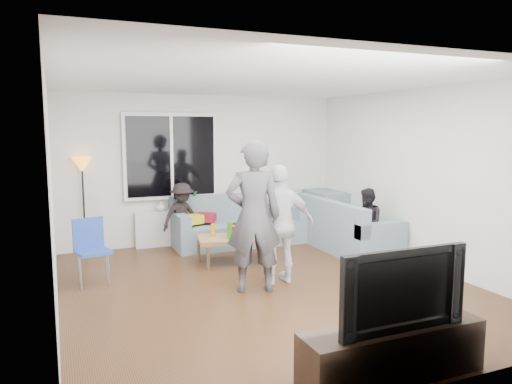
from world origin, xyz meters
name	(u,v)px	position (x,y,z in m)	size (l,w,h in m)	color
floor	(267,288)	(0.00, 0.00, -0.02)	(5.00, 5.50, 0.04)	#56351C
ceiling	(267,79)	(0.00, 0.00, 2.62)	(5.00, 5.50, 0.04)	white
wall_back	(204,169)	(0.00, 2.77, 1.30)	(5.00, 0.04, 2.60)	silver
wall_front	(421,228)	(0.00, -2.77, 1.30)	(5.00, 0.04, 2.60)	silver
wall_left	(50,198)	(-2.52, 0.00, 1.30)	(0.04, 5.50, 2.60)	silver
wall_right	(425,178)	(2.52, 0.00, 1.30)	(0.04, 5.50, 2.60)	silver
window_frame	(171,156)	(-0.60, 2.69, 1.55)	(1.62, 0.06, 1.47)	white
window_glass	(172,156)	(-0.60, 2.65, 1.55)	(1.50, 0.02, 1.35)	black
window_mullion	(172,156)	(-0.60, 2.64, 1.55)	(0.05, 0.03, 1.35)	white
radiator	(173,228)	(-0.60, 2.65, 0.31)	(1.30, 0.12, 0.62)	silver
potted_plant	(193,200)	(-0.25, 2.62, 0.78)	(0.18, 0.14, 0.32)	#245A27
vase	(161,206)	(-0.81, 2.62, 0.70)	(0.16, 0.16, 0.16)	white
sofa_back_section	(239,220)	(0.49, 2.27, 0.42)	(2.30, 0.85, 0.85)	slate
sofa_right_section	(347,224)	(2.02, 1.22, 0.42)	(0.85, 2.00, 0.85)	slate
sofa_corner	(332,213)	(2.37, 2.27, 0.42)	(0.85, 0.85, 0.85)	slate
cushion_yellow	(189,219)	(-0.41, 2.25, 0.51)	(0.38, 0.32, 0.14)	gold
cushion_red	(204,217)	(-0.13, 2.33, 0.51)	(0.36, 0.30, 0.13)	maroon
coffee_table	(235,249)	(0.01, 1.21, 0.20)	(1.10, 0.60, 0.40)	#AA8552
pitcher	(233,231)	(-0.03, 1.21, 0.49)	(0.17, 0.17, 0.17)	maroon
side_chair	(93,252)	(-2.05, 0.93, 0.43)	(0.40, 0.40, 0.86)	#2547A2
floor_lamp	(84,206)	(-2.05, 2.64, 0.78)	(0.32, 0.32, 1.56)	orange
player_left	(254,217)	(-0.22, -0.09, 0.94)	(0.69, 0.45, 1.89)	#444348
player_right	(281,224)	(0.23, 0.08, 0.78)	(0.92, 0.38, 1.57)	silver
spectator_right	(367,223)	(2.02, 0.68, 0.55)	(0.53, 0.42, 1.10)	black
spectator_back	(182,216)	(-0.52, 2.30, 0.56)	(0.73, 0.42, 1.13)	black
tv_console	(392,352)	(0.00, -2.50, 0.22)	(1.60, 0.40, 0.44)	#301F18
television	(395,286)	(0.00, -2.50, 0.77)	(1.16, 0.15, 0.67)	black
bottle_b	(230,230)	(-0.11, 1.09, 0.53)	(0.08, 0.08, 0.26)	#39961B
bottle_a	(213,231)	(-0.31, 1.30, 0.50)	(0.07, 0.07, 0.20)	orange
bottle_e	(252,227)	(0.36, 1.36, 0.50)	(0.07, 0.07, 0.19)	black
bottle_c	(235,228)	(0.08, 1.40, 0.49)	(0.07, 0.07, 0.17)	black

